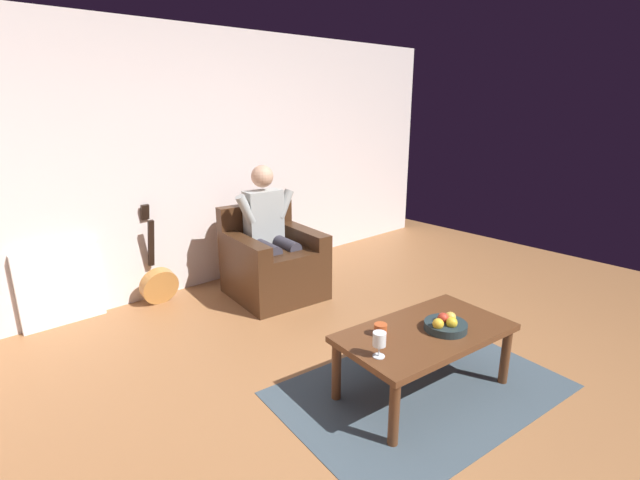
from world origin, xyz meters
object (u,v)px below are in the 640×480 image
object	(u,v)px
fruit_bowl	(446,325)
person_seated	(270,228)
guitar	(159,282)
armchair	(273,264)
coffee_table	(425,338)
candle_jar	(381,329)
wine_glass_near	(379,341)

from	to	relation	value
fruit_bowl	person_seated	bearing A→B (deg)	-93.99
guitar	armchair	bearing A→B (deg)	149.33
person_seated	guitar	world-z (taller)	person_seated
coffee_table	candle_jar	distance (m)	0.31
candle_jar	armchair	bearing A→B (deg)	-105.39
armchair	wine_glass_near	xyz separation A→B (m)	(0.70, 1.95, 0.22)
person_seated	candle_jar	bearing A→B (deg)	81.00
armchair	wine_glass_near	size ratio (longest dim) A/B	5.93
armchair	guitar	distance (m)	1.07
person_seated	fruit_bowl	world-z (taller)	person_seated
person_seated	coffee_table	world-z (taller)	person_seated
fruit_bowl	coffee_table	bearing A→B (deg)	-41.13
armchair	person_seated	world-z (taller)	person_seated
fruit_bowl	armchair	bearing A→B (deg)	-93.95
armchair	wine_glass_near	world-z (taller)	armchair
person_seated	wine_glass_near	world-z (taller)	person_seated
candle_jar	person_seated	bearing A→B (deg)	-105.26
wine_glass_near	armchair	bearing A→B (deg)	-109.59
coffee_table	fruit_bowl	xyz separation A→B (m)	(-0.09, 0.08, 0.10)
coffee_table	guitar	distance (m)	2.58
coffee_table	wine_glass_near	bearing A→B (deg)	1.64
armchair	person_seated	distance (m)	0.36
wine_glass_near	candle_jar	xyz separation A→B (m)	(-0.20, -0.16, -0.06)
armchair	wine_glass_near	distance (m)	2.09
person_seated	armchair	bearing A→B (deg)	90.00
candle_jar	wine_glass_near	bearing A→B (deg)	38.93
wine_glass_near	fruit_bowl	distance (m)	0.56
person_seated	guitar	distance (m)	1.15
guitar	candle_jar	size ratio (longest dim) A/B	11.42
guitar	fruit_bowl	size ratio (longest dim) A/B	3.46
guitar	candle_jar	distance (m)	2.39
armchair	coffee_table	xyz separation A→B (m)	(0.23, 1.94, 0.06)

